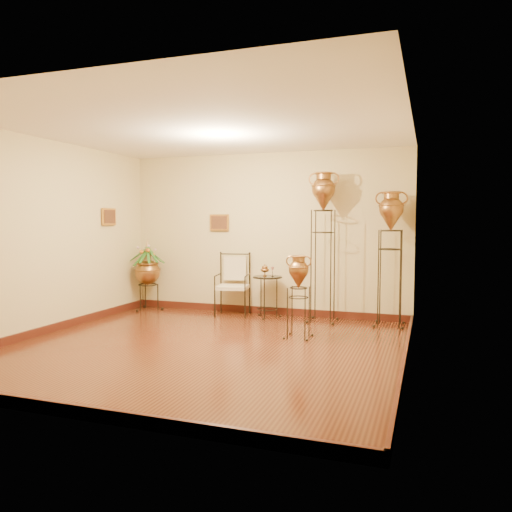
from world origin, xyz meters
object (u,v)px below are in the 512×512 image
(side_table, at_px, (267,296))
(armchair, at_px, (233,285))
(amphora_tall, at_px, (323,245))
(amphora_mid, at_px, (390,258))
(planter_urn, at_px, (148,269))

(side_table, bearing_deg, armchair, -179.92)
(amphora_tall, height_order, side_table, amphora_tall)
(amphora_mid, bearing_deg, planter_urn, 179.87)
(amphora_mid, height_order, armchair, amphora_mid)
(side_table, bearing_deg, amphora_mid, -0.29)
(planter_urn, bearing_deg, amphora_mid, -0.13)
(armchair, xyz_separation_m, side_table, (0.63, 0.00, -0.17))
(amphora_tall, relative_size, side_table, 2.74)
(amphora_mid, xyz_separation_m, armchair, (-2.62, 0.01, -0.53))
(amphora_tall, height_order, amphora_mid, amphora_tall)
(amphora_tall, distance_m, side_table, 1.29)
(planter_urn, height_order, armchair, planter_urn)
(amphora_tall, xyz_separation_m, amphora_mid, (1.05, 0.02, -0.18))
(amphora_mid, height_order, side_table, amphora_mid)
(amphora_mid, xyz_separation_m, side_table, (-1.99, 0.01, -0.70))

